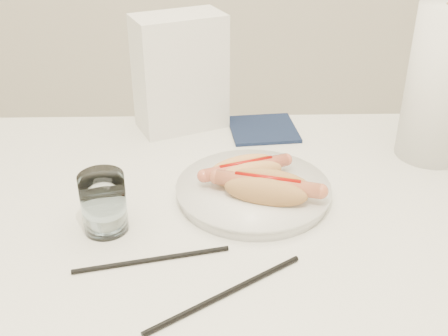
{
  "coord_description": "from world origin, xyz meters",
  "views": [
    {
      "loc": [
        0.0,
        -0.74,
        1.26
      ],
      "look_at": [
        0.02,
        0.04,
        0.82
      ],
      "focal_mm": 44.56,
      "sensor_mm": 36.0,
      "label": 1
    }
  ],
  "objects_px": {
    "plate": "(253,192)",
    "hotdog_left": "(246,171)",
    "water_glass": "(104,203)",
    "paper_towel_roll": "(442,85)",
    "table": "(211,247)",
    "napkin_box": "(180,73)",
    "hotdog_right": "(267,188)"
  },
  "relations": [
    {
      "from": "hotdog_left",
      "to": "paper_towel_roll",
      "type": "xyz_separation_m",
      "value": [
        0.36,
        0.13,
        0.1
      ]
    },
    {
      "from": "hotdog_left",
      "to": "hotdog_right",
      "type": "height_order",
      "value": "hotdog_right"
    },
    {
      "from": "napkin_box",
      "to": "table",
      "type": "bearing_deg",
      "value": -103.64
    },
    {
      "from": "napkin_box",
      "to": "hotdog_right",
      "type": "bearing_deg",
      "value": -88.69
    },
    {
      "from": "table",
      "to": "hotdog_right",
      "type": "distance_m",
      "value": 0.14
    },
    {
      "from": "plate",
      "to": "hotdog_left",
      "type": "height_order",
      "value": "hotdog_left"
    },
    {
      "from": "table",
      "to": "napkin_box",
      "type": "relative_size",
      "value": 5.04
    },
    {
      "from": "plate",
      "to": "napkin_box",
      "type": "bearing_deg",
      "value": 114.4
    },
    {
      "from": "hotdog_left",
      "to": "water_glass",
      "type": "xyz_separation_m",
      "value": [
        -0.22,
        -0.11,
        0.01
      ]
    },
    {
      "from": "hotdog_right",
      "to": "napkin_box",
      "type": "relative_size",
      "value": 0.71
    },
    {
      "from": "paper_towel_roll",
      "to": "plate",
      "type": "bearing_deg",
      "value": -157.12
    },
    {
      "from": "table",
      "to": "paper_towel_roll",
      "type": "bearing_deg",
      "value": 25.98
    },
    {
      "from": "hotdog_left",
      "to": "napkin_box",
      "type": "bearing_deg",
      "value": 93.95
    },
    {
      "from": "table",
      "to": "plate",
      "type": "xyz_separation_m",
      "value": [
        0.07,
        0.06,
        0.07
      ]
    },
    {
      "from": "hotdog_right",
      "to": "napkin_box",
      "type": "height_order",
      "value": "napkin_box"
    },
    {
      "from": "plate",
      "to": "paper_towel_roll",
      "type": "distance_m",
      "value": 0.4
    },
    {
      "from": "napkin_box",
      "to": "paper_towel_roll",
      "type": "xyz_separation_m",
      "value": [
        0.48,
        -0.14,
        0.02
      ]
    },
    {
      "from": "hotdog_right",
      "to": "napkin_box",
      "type": "distance_m",
      "value": 0.37
    },
    {
      "from": "hotdog_left",
      "to": "water_glass",
      "type": "bearing_deg",
      "value": -174.64
    },
    {
      "from": "hotdog_right",
      "to": "water_glass",
      "type": "bearing_deg",
      "value": -152.75
    },
    {
      "from": "table",
      "to": "water_glass",
      "type": "distance_m",
      "value": 0.2
    },
    {
      "from": "table",
      "to": "water_glass",
      "type": "height_order",
      "value": "water_glass"
    },
    {
      "from": "plate",
      "to": "water_glass",
      "type": "bearing_deg",
      "value": -160.24
    },
    {
      "from": "table",
      "to": "hotdog_left",
      "type": "distance_m",
      "value": 0.14
    },
    {
      "from": "hotdog_right",
      "to": "water_glass",
      "type": "height_order",
      "value": "water_glass"
    },
    {
      "from": "table",
      "to": "plate",
      "type": "bearing_deg",
      "value": 38.85
    },
    {
      "from": "water_glass",
      "to": "plate",
      "type": "bearing_deg",
      "value": 19.76
    },
    {
      "from": "hotdog_left",
      "to": "paper_towel_roll",
      "type": "height_order",
      "value": "paper_towel_roll"
    },
    {
      "from": "plate",
      "to": "hotdog_left",
      "type": "distance_m",
      "value": 0.04
    },
    {
      "from": "hotdog_right",
      "to": "paper_towel_roll",
      "type": "xyz_separation_m",
      "value": [
        0.33,
        0.19,
        0.1
      ]
    },
    {
      "from": "plate",
      "to": "water_glass",
      "type": "distance_m",
      "value": 0.25
    },
    {
      "from": "hotdog_left",
      "to": "hotdog_right",
      "type": "xyz_separation_m",
      "value": [
        0.03,
        -0.06,
        0.0
      ]
    }
  ]
}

